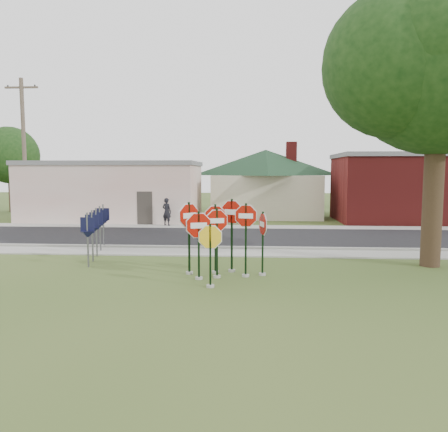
# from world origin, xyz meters

# --- Properties ---
(ground) EXTENTS (120.00, 120.00, 0.00)m
(ground) POSITION_xyz_m (0.00, 0.00, 0.00)
(ground) COLOR #364D1D
(ground) RESTS_ON ground
(sidewalk_near) EXTENTS (60.00, 1.60, 0.06)m
(sidewalk_near) POSITION_xyz_m (0.00, 5.50, 0.03)
(sidewalk_near) COLOR gray
(sidewalk_near) RESTS_ON ground
(road) EXTENTS (60.00, 7.00, 0.04)m
(road) POSITION_xyz_m (0.00, 10.00, 0.02)
(road) COLOR black
(road) RESTS_ON ground
(sidewalk_far) EXTENTS (60.00, 1.60, 0.06)m
(sidewalk_far) POSITION_xyz_m (0.00, 14.30, 0.03)
(sidewalk_far) COLOR gray
(sidewalk_far) RESTS_ON ground
(curb) EXTENTS (60.00, 0.20, 0.14)m
(curb) POSITION_xyz_m (0.00, 6.50, 0.07)
(curb) COLOR gray
(curb) RESTS_ON ground
(stop_sign_center) EXTENTS (0.97, 0.32, 2.39)m
(stop_sign_center) POSITION_xyz_m (-0.20, 1.21, 1.45)
(stop_sign_center) COLOR gray
(stop_sign_center) RESTS_ON ground
(stop_sign_yellow) EXTENTS (0.99, 0.24, 2.02)m
(stop_sign_yellow) POSITION_xyz_m (-0.30, -0.01, 1.18)
(stop_sign_yellow) COLOR gray
(stop_sign_yellow) RESTS_ON ground
(stop_sign_left) EXTENTS (1.10, 0.35, 2.33)m
(stop_sign_left) POSITION_xyz_m (-0.76, 0.95, 1.42)
(stop_sign_left) COLOR gray
(stop_sign_left) RESTS_ON ground
(stop_sign_right) EXTENTS (1.02, 0.24, 2.54)m
(stop_sign_right) POSITION_xyz_m (0.74, 1.40, 1.56)
(stop_sign_right) COLOR gray
(stop_sign_right) RESTS_ON ground
(stop_sign_back_right) EXTENTS (1.03, 0.52, 2.65)m
(stop_sign_back_right) POSITION_xyz_m (0.25, 2.11, 1.67)
(stop_sign_back_right) COLOR gray
(stop_sign_back_right) RESTS_ON ground
(stop_sign_back_left) EXTENTS (1.02, 0.24, 2.47)m
(stop_sign_back_left) POSITION_xyz_m (-0.30, 1.84, 1.52)
(stop_sign_back_left) COLOR gray
(stop_sign_back_left) RESTS_ON ground
(stop_sign_far_right) EXTENTS (0.30, 1.00, 2.25)m
(stop_sign_far_right) POSITION_xyz_m (1.30, 1.63, 1.36)
(stop_sign_far_right) COLOR gray
(stop_sign_far_right) RESTS_ON ground
(stop_sign_far_left) EXTENTS (0.79, 0.83, 2.57)m
(stop_sign_far_left) POSITION_xyz_m (-1.18, 1.67, 1.60)
(stop_sign_far_left) COLOR gray
(stop_sign_far_left) RESTS_ON ground
(route_sign_row) EXTENTS (1.43, 4.63, 2.00)m
(route_sign_row) POSITION_xyz_m (-5.40, 4.50, 1.22)
(route_sign_row) COLOR #59595E
(route_sign_row) RESTS_ON ground
(building_stucco) EXTENTS (12.20, 6.20, 4.20)m
(building_stucco) POSITION_xyz_m (-9.00, 18.00, 2.15)
(building_stucco) COLOR silver
(building_stucco) RESTS_ON ground
(building_house) EXTENTS (11.60, 11.60, 6.20)m
(building_house) POSITION_xyz_m (2.00, 22.00, 3.65)
(building_house) COLOR beige
(building_house) RESTS_ON ground
(building_brick) EXTENTS (10.20, 6.20, 4.75)m
(building_brick) POSITION_xyz_m (12.00, 18.50, 2.40)
(building_brick) COLOR maroon
(building_brick) RESTS_ON ground
(oak_tree) EXTENTS (10.42, 9.82, 10.87)m
(oak_tree) POSITION_xyz_m (7.50, 3.50, 7.45)
(oak_tree) COLOR black
(oak_tree) RESTS_ON ground
(utility_pole_near) EXTENTS (2.20, 0.26, 9.50)m
(utility_pole_near) POSITION_xyz_m (-14.00, 15.20, 4.97)
(utility_pole_near) COLOR #4C4032
(utility_pole_near) RESTS_ON ground
(bg_tree_left) EXTENTS (4.90, 4.90, 7.35)m
(bg_tree_left) POSITION_xyz_m (-20.00, 24.00, 4.88)
(bg_tree_left) COLOR black
(bg_tree_left) RESTS_ON ground
(pedestrian) EXTENTS (0.76, 0.65, 1.76)m
(pedestrian) POSITION_xyz_m (-4.47, 14.53, 0.94)
(pedestrian) COLOR black
(pedestrian) RESTS_ON sidewalk_far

